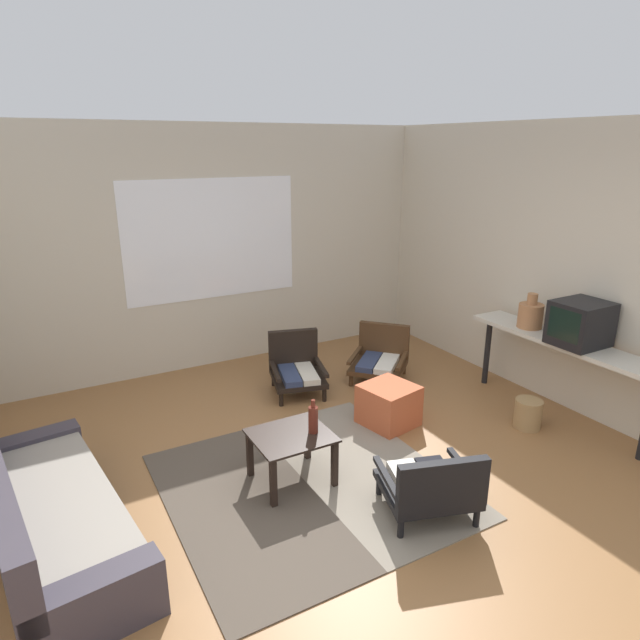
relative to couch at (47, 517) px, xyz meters
The scene contains 15 objects.
ground_plane 2.08m from the couch, 14.92° to the right, with size 7.80×7.80×0.00m, color olive.
far_wall_with_window 3.41m from the couch, 51.72° to the left, with size 5.60×0.13×2.70m.
side_wall_right 4.80m from the couch, ahead, with size 0.12×6.60×2.70m, color beige.
area_rug 1.78m from the couch, ahead, with size 2.03×2.05×0.01m.
couch is the anchor object (origin of this frame).
coffee_table 1.68m from the couch, ahead, with size 0.58×0.52×0.40m.
armchair_by_window 2.79m from the couch, 28.49° to the left, with size 0.66×0.70×0.61m.
armchair_striped_foreground 2.51m from the couch, 22.60° to the right, with size 0.76×0.72×0.55m.
armchair_corner 3.61m from the couch, 19.10° to the left, with size 0.81×0.81×0.57m.
ottoman_orange 2.87m from the couch, ahead, with size 0.45×0.45×0.38m, color #BC5633.
console_shelf 4.36m from the couch, ahead, with size 0.39×1.86×0.78m.
crt_television 4.41m from the couch, ahead, with size 0.45×0.40×0.39m.
clay_vase 4.37m from the couch, ahead, with size 0.23×0.23×0.34m.
glass_bottle 1.87m from the couch, ahead, with size 0.07×0.07×0.27m.
wicker_basket 3.95m from the couch, ahead, with size 0.24×0.24×0.27m, color #9E7A4C.
Camera 1 is at (-1.90, -2.86, 2.47)m, focal length 30.66 mm.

